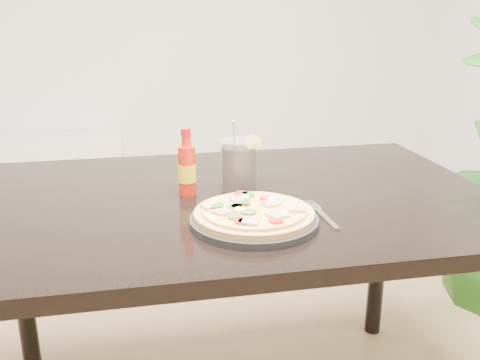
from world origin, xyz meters
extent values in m
cube|color=black|center=(0.22, 0.17, 0.73)|extent=(1.40, 0.90, 0.04)
cylinder|color=black|center=(-0.42, 0.56, 0.35)|extent=(0.06, 0.06, 0.71)
cylinder|color=black|center=(0.86, 0.56, 0.35)|extent=(0.06, 0.06, 0.71)
cylinder|color=black|center=(0.24, -0.04, 0.76)|extent=(0.30, 0.30, 0.02)
cylinder|color=tan|center=(0.24, -0.04, 0.77)|extent=(0.28, 0.28, 0.01)
cylinder|color=#E6CD64|center=(0.24, -0.04, 0.78)|extent=(0.24, 0.24, 0.01)
cube|color=pink|center=(0.16, -0.05, 0.79)|extent=(0.05, 0.05, 0.01)
cube|color=pink|center=(0.21, -0.12, 0.79)|extent=(0.05, 0.05, 0.01)
cube|color=pink|center=(0.14, -0.01, 0.79)|extent=(0.05, 0.04, 0.01)
cube|color=pink|center=(0.28, -0.02, 0.79)|extent=(0.05, 0.05, 0.01)
cube|color=pink|center=(0.22, 0.02, 0.79)|extent=(0.05, 0.05, 0.01)
cube|color=pink|center=(0.27, -0.10, 0.79)|extent=(0.05, 0.05, 0.01)
cube|color=pink|center=(0.33, -0.07, 0.79)|extent=(0.05, 0.04, 0.01)
cylinder|color=red|center=(0.28, 0.01, 0.79)|extent=(0.03, 0.03, 0.01)
cylinder|color=red|center=(0.23, 0.06, 0.79)|extent=(0.03, 0.03, 0.01)
cylinder|color=red|center=(0.26, -0.12, 0.79)|extent=(0.03, 0.03, 0.01)
cylinder|color=red|center=(0.20, -0.03, 0.79)|extent=(0.03, 0.03, 0.01)
cylinder|color=red|center=(0.19, -0.11, 0.79)|extent=(0.03, 0.03, 0.01)
cylinder|color=#497D29|center=(0.20, -0.12, 0.79)|extent=(0.03, 0.03, 0.01)
cylinder|color=#497D29|center=(0.19, -0.03, 0.79)|extent=(0.03, 0.03, 0.01)
cylinder|color=#497D29|center=(0.24, 0.05, 0.79)|extent=(0.03, 0.03, 0.01)
cylinder|color=#497D29|center=(0.22, -0.07, 0.79)|extent=(0.03, 0.03, 0.01)
cylinder|color=#497D29|center=(0.18, -0.09, 0.79)|extent=(0.03, 0.03, 0.01)
ellipsoid|color=beige|center=(0.16, -0.01, 0.79)|extent=(0.03, 0.03, 0.01)
ellipsoid|color=beige|center=(0.23, 0.03, 0.79)|extent=(0.03, 0.03, 0.01)
ellipsoid|color=beige|center=(0.15, 0.00, 0.79)|extent=(0.03, 0.03, 0.01)
ellipsoid|color=beige|center=(0.29, 0.00, 0.79)|extent=(0.03, 0.03, 0.01)
ellipsoid|color=beige|center=(0.20, -0.05, 0.79)|extent=(0.03, 0.03, 0.01)
ellipsoid|color=beige|center=(0.29, -0.10, 0.79)|extent=(0.03, 0.03, 0.01)
ellipsoid|color=#27711B|center=(0.22, -0.01, 0.80)|extent=(0.05, 0.04, 0.00)
ellipsoid|color=#27711B|center=(0.16, -0.02, 0.80)|extent=(0.04, 0.04, 0.00)
cylinder|color=red|center=(0.11, 0.20, 0.82)|extent=(0.06, 0.06, 0.13)
cylinder|color=yellow|center=(0.11, 0.20, 0.81)|extent=(0.05, 0.05, 0.05)
cylinder|color=red|center=(0.11, 0.20, 0.90)|extent=(0.02, 0.02, 0.03)
cylinder|color=red|center=(0.11, 0.20, 0.92)|extent=(0.03, 0.03, 0.02)
cylinder|color=black|center=(0.25, 0.22, 0.81)|extent=(0.09, 0.09, 0.12)
cylinder|color=silver|center=(0.25, 0.22, 0.82)|extent=(0.10, 0.10, 0.13)
cylinder|color=#F2E059|center=(0.29, 0.20, 0.88)|extent=(0.04, 0.01, 0.04)
cylinder|color=#B2B2B7|center=(0.24, 0.23, 0.86)|extent=(0.03, 0.06, 0.17)
cube|color=silver|center=(0.41, -0.05, 0.75)|extent=(0.02, 0.12, 0.00)
cube|color=silver|center=(0.41, 0.03, 0.75)|extent=(0.02, 0.04, 0.00)
cube|color=silver|center=(0.40, 0.06, 0.75)|extent=(0.00, 0.03, 0.00)
cube|color=silver|center=(0.40, 0.06, 0.75)|extent=(0.00, 0.03, 0.00)
cube|color=silver|center=(0.41, 0.06, 0.75)|extent=(0.00, 0.03, 0.00)
cube|color=silver|center=(0.41, 0.06, 0.75)|extent=(0.00, 0.03, 0.00)
cube|color=white|center=(-0.80, 2.07, 0.25)|extent=(1.40, 0.34, 0.50)
camera|label=1|loc=(-0.02, -1.15, 1.22)|focal=40.00mm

